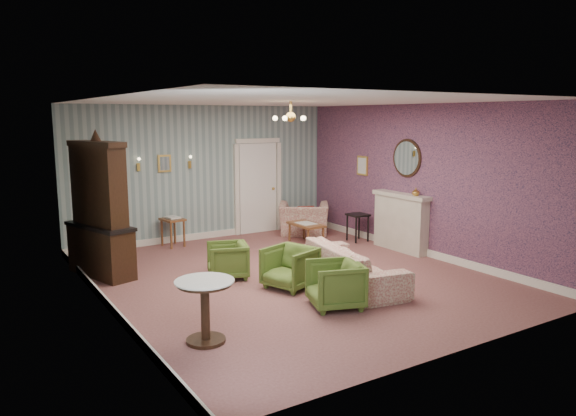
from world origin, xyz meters
TOP-DOWN VIEW (x-y plane):
  - floor at (0.00, 0.00)m, footprint 7.00×7.00m
  - ceiling at (0.00, 0.00)m, footprint 7.00×7.00m
  - wall_back at (0.00, 3.50)m, footprint 6.00×0.00m
  - wall_front at (0.00, -3.50)m, footprint 6.00×0.00m
  - wall_left at (-3.00, 0.00)m, footprint 0.00×7.00m
  - wall_right at (3.00, 0.00)m, footprint 0.00×7.00m
  - wall_right_floral at (2.98, 0.00)m, footprint 0.00×7.00m
  - door at (1.30, 3.46)m, footprint 1.12×0.12m
  - olive_chair_a at (-0.25, -1.57)m, footprint 0.85×0.88m
  - olive_chair_b at (-0.32, -0.48)m, footprint 0.85×0.88m
  - olive_chair_c at (-0.91, 0.53)m, footprint 0.77×0.80m
  - sofa_chintz at (0.61, -0.86)m, footprint 1.01×2.28m
  - wingback_chair at (2.07, 2.70)m, footprint 1.30×1.20m
  - dresser at (-2.65, 1.79)m, footprint 0.90×1.52m
  - fireplace at (2.86, 0.40)m, footprint 0.30×1.40m
  - mantel_vase at (2.84, 0.00)m, footprint 0.15×0.15m
  - oval_mirror at (2.96, 0.40)m, footprint 0.04×0.76m
  - framed_print at (2.97, 1.75)m, footprint 0.04×0.34m
  - coffee_table at (1.61, 1.92)m, footprint 0.48×0.85m
  - side_table_black at (2.65, 1.48)m, footprint 0.42×0.42m
  - pedestal_table at (-2.28, -1.72)m, footprint 0.91×0.91m
  - nesting_table at (-0.89, 3.15)m, footprint 0.46×0.55m
  - gilt_mirror_back at (-0.90, 3.46)m, footprint 0.28×0.06m
  - sconce_left at (-1.45, 3.44)m, footprint 0.16×0.12m
  - sconce_right at (-0.35, 3.44)m, footprint 0.16×0.12m
  - chandelier at (0.00, 0.00)m, footprint 0.56×0.56m
  - burgundy_cushion at (2.02, 2.55)m, footprint 0.41×0.28m

SIDE VIEW (x-z plane):
  - floor at x=0.00m, z-range 0.00..0.00m
  - coffee_table at x=1.61m, z-range 0.00..0.43m
  - side_table_black at x=2.65m, z-range 0.00..0.60m
  - nesting_table at x=-0.89m, z-range 0.00..0.64m
  - olive_chair_c at x=-0.91m, z-range 0.00..0.66m
  - olive_chair_b at x=-0.32m, z-range 0.00..0.72m
  - olive_chair_a at x=-0.25m, z-range 0.00..0.72m
  - pedestal_table at x=-2.28m, z-range 0.00..0.77m
  - sofa_chintz at x=0.61m, z-range 0.00..0.86m
  - wingback_chair at x=2.07m, z-range 0.00..0.95m
  - burgundy_cushion at x=2.02m, z-range 0.28..0.68m
  - fireplace at x=2.86m, z-range 0.00..1.16m
  - door at x=1.30m, z-range 0.00..2.16m
  - dresser at x=-2.65m, z-range 0.00..2.40m
  - mantel_vase at x=2.84m, z-range 1.16..1.31m
  - wall_back at x=0.00m, z-range -1.55..4.45m
  - wall_front at x=0.00m, z-range -1.55..4.45m
  - wall_left at x=-3.00m, z-range -2.05..4.95m
  - wall_right at x=3.00m, z-range -2.05..4.95m
  - wall_right_floral at x=2.98m, z-range -2.05..4.95m
  - framed_print at x=2.97m, z-range 1.39..1.81m
  - gilt_mirror_back at x=-0.90m, z-range 1.52..1.88m
  - sconce_left at x=-1.45m, z-range 1.55..1.85m
  - sconce_right at x=-0.35m, z-range 1.55..1.85m
  - oval_mirror at x=2.96m, z-range 1.43..2.27m
  - chandelier at x=0.00m, z-range 2.45..2.81m
  - ceiling at x=0.00m, z-range 2.90..2.90m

